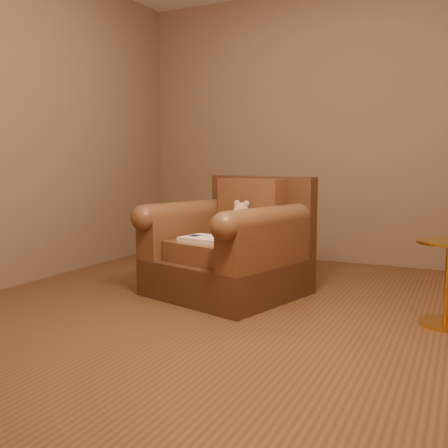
% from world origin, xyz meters
% --- Properties ---
extents(floor, '(4.00, 4.00, 0.00)m').
position_xyz_m(floor, '(0.00, 0.00, 0.00)').
color(floor, brown).
rests_on(floor, ground).
extents(room, '(4.02, 4.02, 2.71)m').
position_xyz_m(room, '(0.00, 0.00, 1.71)').
color(room, '#776049').
rests_on(room, ground).
extents(armchair, '(1.20, 1.16, 0.89)m').
position_xyz_m(armchair, '(-0.33, 0.39, 0.34)').
color(armchair, '#462B17').
rests_on(armchair, floor).
extents(teddy_bear, '(0.21, 0.24, 0.29)m').
position_xyz_m(teddy_bear, '(-0.29, 0.46, 0.53)').
color(teddy_bear, tan).
rests_on(teddy_bear, armchair).
extents(guidebook, '(0.47, 0.33, 0.04)m').
position_xyz_m(guidebook, '(-0.38, 0.16, 0.44)').
color(guidebook, beige).
rests_on(guidebook, armchair).
extents(side_table, '(0.37, 0.37, 0.52)m').
position_xyz_m(side_table, '(1.18, 0.26, 0.28)').
color(side_table, gold).
rests_on(side_table, floor).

